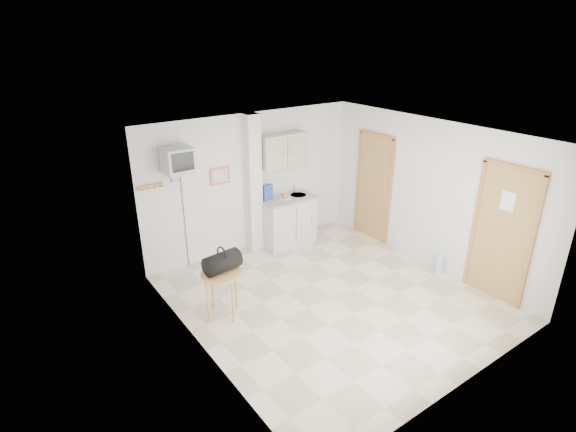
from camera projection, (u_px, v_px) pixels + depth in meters
ground at (331, 298)px, 6.87m from camera, size 4.50×4.50×0.00m
room_envelope at (344, 199)px, 6.47m from camera, size 4.24×4.54×2.55m
kitchenette at (286, 203)px, 8.37m from camera, size 1.03×0.58×2.10m
crt_television at (178, 161)px, 6.86m from camera, size 0.44×0.45×2.15m
round_table at (221, 279)px, 6.24m from camera, size 0.57×0.57×0.70m
duffel_bag at (222, 262)px, 6.18m from camera, size 0.54×0.34×0.38m
water_bottle at (439, 264)px, 7.52m from camera, size 0.12×0.12×0.37m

